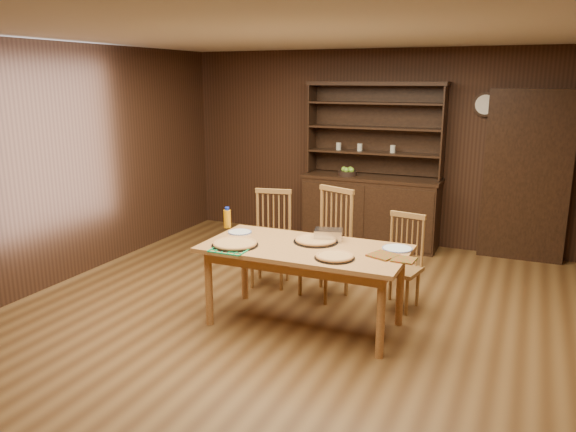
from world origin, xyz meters
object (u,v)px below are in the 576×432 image
at_px(chair_left, 272,234).
at_px(juice_bottle, 227,218).
at_px(dining_table, 305,256).
at_px(chair_center, 329,239).
at_px(china_hutch, 371,201).
at_px(chair_right, 402,258).

distance_m(chair_left, juice_bottle, 0.69).
distance_m(dining_table, chair_left, 1.17).
bearing_deg(chair_center, china_hutch, 114.13).
distance_m(chair_left, chair_right, 1.47).
height_order(china_hutch, chair_center, china_hutch).
relative_size(chair_left, juice_bottle, 4.94).
height_order(china_hutch, chair_left, china_hutch).
relative_size(chair_right, juice_bottle, 4.44).
xyz_separation_m(dining_table, chair_center, (-0.06, 0.82, -0.06)).
xyz_separation_m(chair_left, chair_center, (0.70, -0.07, 0.05)).
bearing_deg(chair_right, chair_left, -172.82).
height_order(chair_center, juice_bottle, chair_center).
bearing_deg(chair_left, china_hutch, 61.04).
xyz_separation_m(dining_table, chair_right, (0.71, 0.81, -0.17)).
bearing_deg(china_hutch, chair_right, -66.13).
xyz_separation_m(chair_center, chair_right, (0.77, -0.01, -0.11)).
xyz_separation_m(china_hutch, chair_right, (0.87, -1.96, -0.10)).
xyz_separation_m(china_hutch, juice_bottle, (-0.81, -2.47, 0.25)).
xyz_separation_m(chair_left, juice_bottle, (-0.21, -0.59, 0.30)).
bearing_deg(dining_table, chair_center, 93.88).
xyz_separation_m(dining_table, chair_left, (-0.75, 0.89, -0.11)).
relative_size(china_hutch, chair_left, 2.09).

